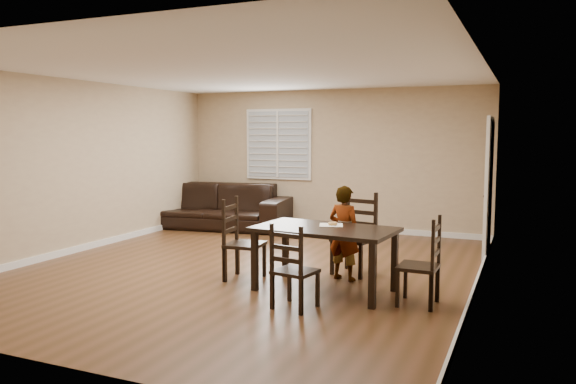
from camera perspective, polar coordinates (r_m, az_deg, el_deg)
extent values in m
plane|color=brown|center=(7.85, -4.05, -7.79)|extent=(7.00, 7.00, 0.00)
cube|color=tan|center=(10.87, 4.41, 3.24)|extent=(6.00, 0.04, 2.70)
cube|color=tan|center=(4.83, -23.61, -0.69)|extent=(6.00, 0.04, 2.70)
cube|color=tan|center=(9.41, -20.59, 2.45)|extent=(0.04, 7.00, 2.70)
cube|color=tan|center=(6.81, 18.91, 1.30)|extent=(0.04, 7.00, 2.70)
cube|color=white|center=(7.67, -4.21, 12.19)|extent=(6.00, 7.00, 0.04)
cube|color=white|center=(11.22, -1.01, 4.87)|extent=(1.40, 0.08, 1.40)
cube|color=white|center=(9.03, 19.73, 0.27)|extent=(0.06, 0.94, 2.05)
cylinder|color=#332114|center=(8.74, 19.40, -0.39)|extent=(0.06, 0.06, 0.02)
cube|color=white|center=(10.99, 4.33, -3.55)|extent=(6.00, 0.03, 0.10)
cube|color=white|center=(9.56, -20.24, -5.35)|extent=(0.03, 7.00, 0.10)
cube|color=white|center=(7.03, 18.42, -9.32)|extent=(0.03, 7.00, 0.10)
cube|color=black|center=(6.63, 3.75, -3.80)|extent=(1.71, 1.07, 0.05)
cube|color=black|center=(6.73, -3.39, -6.99)|extent=(0.08, 0.08, 0.72)
cube|color=black|center=(6.10, 8.57, -8.42)|extent=(0.08, 0.08, 0.72)
cube|color=black|center=(7.36, -0.25, -5.84)|extent=(0.08, 0.08, 0.72)
cube|color=black|center=(6.79, 10.78, -6.95)|extent=(0.08, 0.08, 0.72)
cube|color=black|center=(7.51, 6.69, -4.80)|extent=(0.58, 0.55, 0.04)
cube|color=black|center=(7.68, 7.46, -4.00)|extent=(0.49, 0.15, 1.09)
cube|color=black|center=(7.50, 4.51, -6.70)|extent=(0.05, 0.05, 0.45)
cube|color=black|center=(7.30, 7.38, -7.10)|extent=(0.05, 0.05, 0.45)
cube|color=black|center=(7.83, 6.01, -6.18)|extent=(0.05, 0.05, 0.45)
cube|color=black|center=(7.63, 8.79, -6.53)|extent=(0.05, 0.05, 0.45)
cube|color=black|center=(6.05, 0.73, -8.08)|extent=(0.48, 0.46, 0.04)
cube|color=black|center=(5.89, -0.20, -7.81)|extent=(0.42, 0.11, 0.93)
cube|color=black|center=(6.15, 3.02, -9.86)|extent=(0.04, 0.04, 0.38)
cube|color=black|center=(6.33, 0.16, -9.38)|extent=(0.04, 0.04, 0.38)
cube|color=black|center=(5.88, 1.35, -10.62)|extent=(0.04, 0.04, 0.38)
cube|color=black|center=(6.07, -1.59, -10.08)|extent=(0.04, 0.04, 0.38)
cube|color=black|center=(7.22, -4.41, -5.35)|extent=(0.48, 0.51, 0.04)
cube|color=black|center=(7.28, -5.87, -4.68)|extent=(0.09, 0.47, 1.05)
cube|color=black|center=(7.02, -3.59, -7.65)|extent=(0.05, 0.05, 0.43)
cube|color=black|center=(7.39, -2.42, -6.95)|extent=(0.05, 0.05, 0.43)
cube|color=black|center=(7.16, -6.43, -7.40)|extent=(0.05, 0.05, 0.43)
cube|color=black|center=(7.53, -5.14, -6.73)|extent=(0.05, 0.05, 0.43)
cube|color=black|center=(6.32, 13.09, -7.42)|extent=(0.42, 0.45, 0.04)
cube|color=black|center=(6.27, 14.78, -6.92)|extent=(0.05, 0.44, 0.98)
cube|color=black|center=(6.59, 11.86, -8.81)|extent=(0.04, 0.04, 0.40)
cube|color=black|center=(6.23, 11.07, -9.66)|extent=(0.04, 0.04, 0.40)
cube|color=black|center=(6.52, 14.91, -9.03)|extent=(0.04, 0.04, 0.40)
cube|color=black|center=(6.16, 14.31, -9.91)|extent=(0.04, 0.04, 0.40)
imported|color=gray|center=(7.19, 5.73, -4.16)|extent=(0.50, 0.39, 1.21)
cube|color=beige|center=(6.79, 4.41, -3.36)|extent=(0.35, 0.35, 0.00)
torus|color=#B47F40|center=(6.78, 4.57, -3.21)|extent=(0.11, 0.11, 0.04)
torus|color=silver|center=(6.78, 4.57, -3.11)|extent=(0.10, 0.10, 0.02)
imported|color=black|center=(11.23, -7.55, -1.40)|extent=(3.10, 1.53, 0.87)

